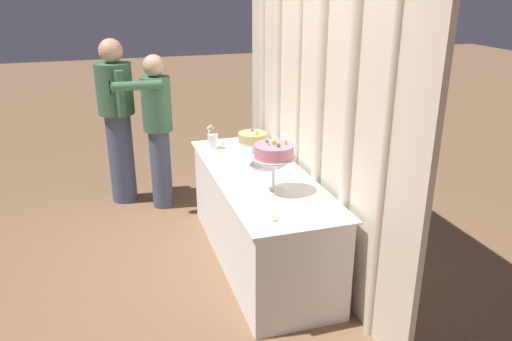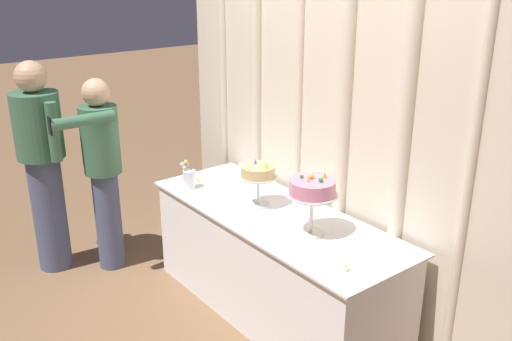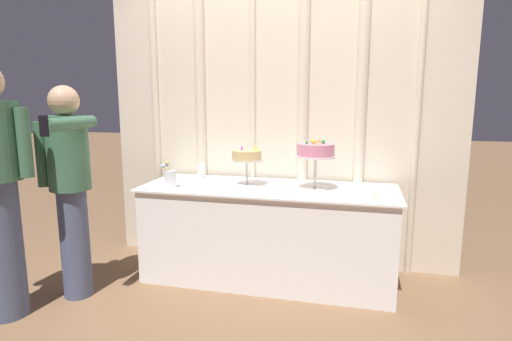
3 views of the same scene
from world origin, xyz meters
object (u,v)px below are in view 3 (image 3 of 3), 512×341
(tealight_near_left, at_px, (375,196))
(cake_display_nearleft, at_px, (247,157))
(flower_vase, at_px, (170,178))
(tealight_far_left, at_px, (168,183))
(wine_glass, at_px, (202,168))
(cake_table, at_px, (268,233))
(cake_display_nearright, at_px, (316,152))
(guest_girl_blue_dress, at_px, (69,181))

(tealight_near_left, bearing_deg, cake_display_nearleft, 170.54)
(flower_vase, bearing_deg, tealight_far_left, 123.82)
(wine_glass, bearing_deg, tealight_near_left, -14.86)
(wine_glass, distance_m, flower_vase, 0.43)
(cake_table, xyz_separation_m, cake_display_nearleft, (-0.17, -0.00, 0.60))
(cake_display_nearright, bearing_deg, flower_vase, -169.91)
(cake_table, bearing_deg, cake_display_nearleft, -179.18)
(cake_table, bearing_deg, cake_display_nearright, -2.11)
(guest_girl_blue_dress, bearing_deg, flower_vase, 36.47)
(tealight_far_left, relative_size, guest_girl_blue_dress, 0.03)
(tealight_far_left, bearing_deg, cake_table, 7.34)
(tealight_far_left, xyz_separation_m, guest_girl_blue_dress, (-0.50, -0.53, 0.10))
(wine_glass, bearing_deg, cake_table, -18.80)
(cake_display_nearright, xyz_separation_m, tealight_near_left, (0.43, -0.15, -0.28))
(cake_table, relative_size, wine_glass, 15.56)
(cake_table, bearing_deg, flower_vase, -164.14)
(cake_table, height_order, wine_glass, wine_glass)
(tealight_far_left, height_order, tealight_near_left, tealight_far_left)
(wine_glass, distance_m, tealight_near_left, 1.48)
(tealight_near_left, bearing_deg, wine_glass, 165.14)
(cake_display_nearright, bearing_deg, tealight_far_left, -175.58)
(cake_display_nearleft, xyz_separation_m, tealight_near_left, (0.97, -0.16, -0.22))
(tealight_near_left, relative_size, guest_girl_blue_dress, 0.03)
(cake_table, height_order, cake_display_nearright, cake_display_nearright)
(wine_glass, relative_size, guest_girl_blue_dress, 0.08)
(tealight_far_left, bearing_deg, tealight_near_left, -2.16)
(cake_display_nearleft, distance_m, tealight_near_left, 1.01)
(cake_table, xyz_separation_m, tealight_far_left, (-0.80, -0.10, 0.39))
(flower_vase, relative_size, tealight_far_left, 4.39)
(cake_display_nearright, bearing_deg, tealight_near_left, -19.10)
(cake_display_nearleft, distance_m, cake_display_nearright, 0.54)
(cake_table, relative_size, cake_display_nearright, 5.09)
(cake_display_nearleft, xyz_separation_m, flower_vase, (-0.56, -0.21, -0.15))
(cake_table, distance_m, cake_display_nearright, 0.76)
(wine_glass, xyz_separation_m, guest_girl_blue_dress, (-0.67, -0.84, 0.02))
(flower_vase, bearing_deg, tealight_near_left, 1.66)
(cake_table, distance_m, tealight_near_left, 0.90)
(wine_glass, bearing_deg, flower_vase, -103.29)
(cake_display_nearright, height_order, wine_glass, cake_display_nearright)
(cake_table, distance_m, wine_glass, 0.82)
(cake_display_nearright, height_order, guest_girl_blue_dress, guest_girl_blue_dress)
(cake_display_nearleft, height_order, tealight_near_left, cake_display_nearleft)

